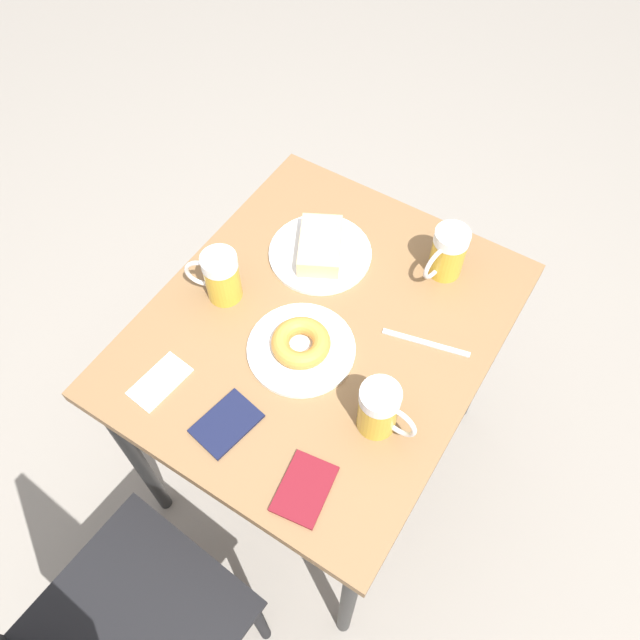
# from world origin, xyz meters

# --- Properties ---
(ground_plane) EXTENTS (8.00, 8.00, 0.00)m
(ground_plane) POSITION_xyz_m (0.00, 0.00, 0.00)
(ground_plane) COLOR gray
(table) EXTENTS (0.71, 0.84, 0.75)m
(table) POSITION_xyz_m (0.00, 0.00, 0.67)
(table) COLOR olive
(table) RESTS_ON ground_plane
(plate_with_cake) EXTENTS (0.24, 0.24, 0.05)m
(plate_with_cake) POSITION_xyz_m (0.10, -0.17, 0.77)
(plate_with_cake) COLOR white
(plate_with_cake) RESTS_ON table
(plate_with_donut) EXTENTS (0.23, 0.23, 0.05)m
(plate_with_donut) POSITION_xyz_m (0.00, 0.07, 0.77)
(plate_with_donut) COLOR white
(plate_with_donut) RESTS_ON table
(beer_mug_left) EXTENTS (0.08, 0.12, 0.13)m
(beer_mug_left) POSITION_xyz_m (-0.16, -0.28, 0.82)
(beer_mug_left) COLOR gold
(beer_mug_left) RESTS_ON table
(beer_mug_center) EXTENTS (0.12, 0.08, 0.13)m
(beer_mug_center) POSITION_xyz_m (-0.22, 0.14, 0.82)
(beer_mug_center) COLOR gold
(beer_mug_center) RESTS_ON table
(beer_mug_right) EXTENTS (0.12, 0.08, 0.13)m
(beer_mug_right) POSITION_xyz_m (0.23, 0.04, 0.82)
(beer_mug_right) COLOR gold
(beer_mug_right) RESTS_ON table
(napkin_folded) EXTENTS (0.08, 0.13, 0.00)m
(napkin_folded) POSITION_xyz_m (0.20, 0.29, 0.76)
(napkin_folded) COLOR white
(napkin_folded) RESTS_ON table
(fork) EXTENTS (0.19, 0.06, 0.00)m
(fork) POSITION_xyz_m (-0.21, -0.08, 0.76)
(fork) COLOR silver
(fork) RESTS_ON table
(passport_near_edge) EXTENTS (0.11, 0.14, 0.01)m
(passport_near_edge) POSITION_xyz_m (-0.17, 0.32, 0.76)
(passport_near_edge) COLOR maroon
(passport_near_edge) RESTS_ON table
(passport_far_edge) EXTENTS (0.11, 0.14, 0.01)m
(passport_far_edge) POSITION_xyz_m (0.03, 0.29, 0.76)
(passport_far_edge) COLOR #141938
(passport_far_edge) RESTS_ON table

